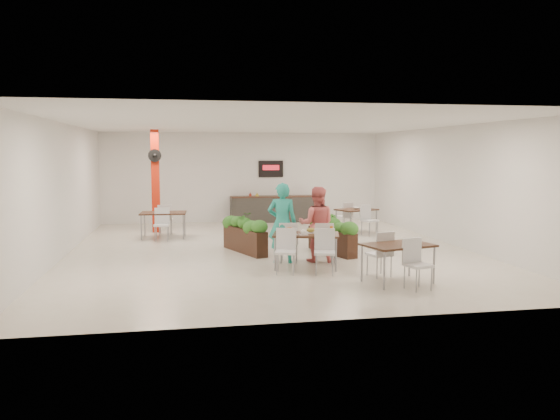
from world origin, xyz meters
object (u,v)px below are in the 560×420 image
(service_counter, at_px, (272,208))
(diner_woman, at_px, (317,224))
(main_table, at_px, (305,239))
(side_table_c, at_px, (398,250))
(planter_right, at_px, (332,234))
(side_table_a, at_px, (163,216))
(side_table_b, at_px, (356,213))
(diner_man, at_px, (282,223))
(planter_left, at_px, (245,232))
(red_column, at_px, (156,180))

(service_counter, xyz_separation_m, diner_woman, (-0.17, -7.30, 0.37))
(main_table, bearing_deg, service_counter, 85.80)
(side_table_c, bearing_deg, diner_woman, 99.50)
(planter_right, distance_m, side_table_a, 5.33)
(service_counter, distance_m, planter_right, 6.38)
(service_counter, bearing_deg, side_table_b, -55.99)
(diner_man, xyz_separation_m, side_table_a, (-2.77, 4.23, -0.27))
(main_table, relative_size, diner_man, 1.03)
(service_counter, xyz_separation_m, planter_right, (0.45, -6.36, 0.00))
(side_table_b, bearing_deg, main_table, -142.86)
(planter_right, distance_m, side_table_b, 3.62)
(planter_left, height_order, planter_right, planter_left)
(red_column, height_order, diner_man, red_column)
(side_table_a, height_order, side_table_c, same)
(main_table, relative_size, side_table_a, 1.14)
(diner_man, bearing_deg, service_counter, -83.08)
(main_table, relative_size, side_table_b, 1.13)
(planter_left, bearing_deg, main_table, -62.67)
(side_table_c, bearing_deg, main_table, 116.74)
(service_counter, xyz_separation_m, side_table_b, (2.13, -3.16, 0.14))
(side_table_b, bearing_deg, side_table_a, 155.77)
(planter_right, height_order, side_table_a, planter_right)
(planter_right, relative_size, side_table_a, 1.10)
(diner_man, xyz_separation_m, diner_woman, (0.80, 0.00, -0.05))
(service_counter, relative_size, side_table_a, 1.83)
(main_table, xyz_separation_m, planter_left, (-1.08, 2.09, -0.13))
(diner_woman, height_order, planter_left, diner_woman)
(service_counter, bearing_deg, side_table_a, -140.66)
(planter_right, bearing_deg, diner_man, -146.74)
(red_column, height_order, planter_right, red_column)
(side_table_a, bearing_deg, diner_man, -53.40)
(red_column, relative_size, side_table_a, 1.95)
(side_table_a, bearing_deg, planter_right, -34.75)
(diner_woman, bearing_deg, planter_left, -29.46)
(diner_man, relative_size, side_table_c, 1.09)
(planter_left, xyz_separation_m, side_table_b, (3.80, 2.70, 0.12))
(service_counter, relative_size, side_table_c, 1.79)
(diner_man, distance_m, side_table_c, 2.93)
(red_column, bearing_deg, side_table_c, -57.77)
(service_counter, distance_m, side_table_b, 3.81)
(red_column, bearing_deg, diner_man, -60.89)
(main_table, height_order, side_table_c, same)
(diner_woman, bearing_deg, main_table, 72.33)
(planter_left, bearing_deg, side_table_b, 35.40)
(diner_man, bearing_deg, side_table_b, -112.36)
(red_column, xyz_separation_m, side_table_a, (0.26, -1.20, -1.00))
(diner_woman, height_order, side_table_c, diner_woman)
(red_column, distance_m, service_counter, 4.56)
(planter_right, relative_size, side_table_c, 1.08)
(main_table, distance_m, planter_right, 1.90)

